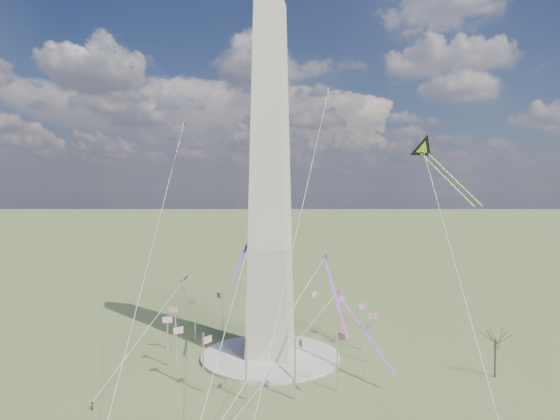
% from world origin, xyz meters
% --- Properties ---
extents(ground, '(2000.00, 2000.00, 0.00)m').
position_xyz_m(ground, '(0.00, 0.00, 0.00)').
color(ground, '#475229').
rests_on(ground, ground).
extents(plaza, '(36.00, 36.00, 0.80)m').
position_xyz_m(plaza, '(0.00, 0.00, 0.40)').
color(plaza, '#BCB8AC').
rests_on(plaza, ground).
extents(washington_monument, '(15.56, 15.56, 100.00)m').
position_xyz_m(washington_monument, '(0.00, 0.00, 47.95)').
color(washington_monument, '#B9A99B').
rests_on(washington_monument, plaza).
extents(flagpole_ring, '(54.40, 54.40, 13.00)m').
position_xyz_m(flagpole_ring, '(-0.00, -0.00, 7.27)').
color(flagpole_ring, white).
rests_on(flagpole_ring, ground).
extents(tree_near, '(7.69, 7.69, 13.46)m').
position_xyz_m(tree_near, '(54.10, -3.76, 9.59)').
color(tree_near, '#403527').
rests_on(tree_near, ground).
extents(person_west, '(0.95, 0.84, 1.64)m').
position_xyz_m(person_west, '(-28.97, -35.99, 0.82)').
color(person_west, gray).
rests_on(person_west, ground).
extents(kite_delta_black, '(16.39, 21.09, 18.18)m').
position_xyz_m(kite_delta_black, '(39.34, 10.29, 53.56)').
color(kite_delta_black, black).
rests_on(kite_delta_black, ground).
extents(kite_diamond_purple, '(2.25, 3.43, 10.34)m').
position_xyz_m(kite_diamond_purple, '(-25.62, 6.14, 17.65)').
color(kite_diamond_purple, navy).
rests_on(kite_diamond_purple, ground).
extents(kite_streamer_left, '(7.59, 20.40, 14.44)m').
position_xyz_m(kite_streamer_left, '(16.87, -13.61, 22.62)').
color(kite_streamer_left, '#F12656').
rests_on(kite_streamer_left, ground).
extents(kite_streamer_mid, '(2.10, 19.11, 13.11)m').
position_xyz_m(kite_streamer_mid, '(-5.81, -1.98, 29.27)').
color(kite_streamer_mid, '#F12656').
rests_on(kite_streamer_mid, ground).
extents(kite_streamer_right, '(14.66, 17.64, 14.89)m').
position_xyz_m(kite_streamer_right, '(22.04, -6.25, 12.94)').
color(kite_streamer_right, '#F12656').
rests_on(kite_streamer_right, ground).
extents(kite_small_red, '(1.13, 1.63, 4.07)m').
position_xyz_m(kite_small_red, '(-38.26, 40.77, 67.55)').
color(kite_small_red, red).
rests_on(kite_small_red, ground).
extents(kite_small_white, '(1.14, 1.91, 4.50)m').
position_xyz_m(kite_small_white, '(11.47, 41.90, 76.27)').
color(kite_small_white, white).
rests_on(kite_small_white, ground).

